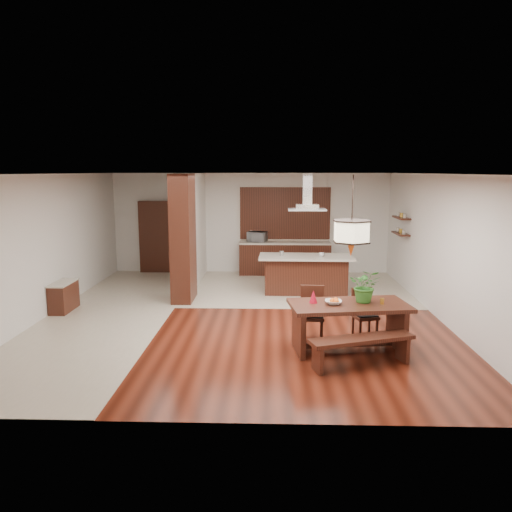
{
  "coord_description": "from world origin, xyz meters",
  "views": [
    {
      "loc": [
        0.61,
        -9.99,
        2.96
      ],
      "look_at": [
        0.3,
        0.0,
        1.25
      ],
      "focal_mm": 35.0,
      "sensor_mm": 36.0,
      "label": 1
    }
  ],
  "objects_px": {
    "dining_chair_right": "(365,314)",
    "fruit_bowl": "(333,302)",
    "kitchen_island": "(306,274)",
    "microwave": "(257,237)",
    "hallway_console": "(64,297)",
    "dining_chair_left": "(312,314)",
    "pendant_lantern": "(352,216)",
    "range_hood": "(307,192)",
    "dining_table": "(349,316)",
    "dining_bench": "(361,352)",
    "foliage_plant": "(365,286)",
    "island_cup": "(322,255)"
  },
  "relations": [
    {
      "from": "dining_chair_right",
      "to": "fruit_bowl",
      "type": "bearing_deg",
      "value": -147.55
    },
    {
      "from": "kitchen_island",
      "to": "microwave",
      "type": "distance_m",
      "value": 2.67
    },
    {
      "from": "hallway_console",
      "to": "dining_chair_left",
      "type": "height_order",
      "value": "dining_chair_left"
    },
    {
      "from": "pendant_lantern",
      "to": "hallway_console",
      "type": "bearing_deg",
      "value": 158.97
    },
    {
      "from": "dining_chair_left",
      "to": "microwave",
      "type": "relative_size",
      "value": 1.81
    },
    {
      "from": "range_hood",
      "to": "dining_table",
      "type": "bearing_deg",
      "value": -83.58
    },
    {
      "from": "fruit_bowl",
      "to": "dining_bench",
      "type": "bearing_deg",
      "value": -60.29
    },
    {
      "from": "hallway_console",
      "to": "range_hood",
      "type": "bearing_deg",
      "value": 18.34
    },
    {
      "from": "kitchen_island",
      "to": "range_hood",
      "type": "xyz_separation_m",
      "value": [
        0.0,
        0.0,
        1.99
      ]
    },
    {
      "from": "hallway_console",
      "to": "range_hood",
      "type": "xyz_separation_m",
      "value": [
        5.26,
        1.75,
        2.15
      ]
    },
    {
      "from": "dining_bench",
      "to": "kitchen_island",
      "type": "bearing_deg",
      "value": 96.68
    },
    {
      "from": "pendant_lantern",
      "to": "dining_chair_left",
      "type": "bearing_deg",
      "value": 137.37
    },
    {
      "from": "range_hood",
      "to": "microwave",
      "type": "distance_m",
      "value": 2.93
    },
    {
      "from": "dining_chair_right",
      "to": "hallway_console",
      "type": "bearing_deg",
      "value": 151.55
    },
    {
      "from": "dining_table",
      "to": "range_hood",
      "type": "height_order",
      "value": "range_hood"
    },
    {
      "from": "dining_table",
      "to": "microwave",
      "type": "height_order",
      "value": "microwave"
    },
    {
      "from": "dining_chair_right",
      "to": "kitchen_island",
      "type": "xyz_separation_m",
      "value": [
        -0.84,
        3.28,
        0.04
      ]
    },
    {
      "from": "microwave",
      "to": "dining_table",
      "type": "bearing_deg",
      "value": -55.76
    },
    {
      "from": "hallway_console",
      "to": "dining_chair_right",
      "type": "xyz_separation_m",
      "value": [
        6.1,
        -1.54,
        0.13
      ]
    },
    {
      "from": "hallway_console",
      "to": "pendant_lantern",
      "type": "bearing_deg",
      "value": -21.03
    },
    {
      "from": "foliage_plant",
      "to": "fruit_bowl",
      "type": "bearing_deg",
      "value": -165.38
    },
    {
      "from": "dining_table",
      "to": "fruit_bowl",
      "type": "relative_size",
      "value": 7.5
    },
    {
      "from": "island_cup",
      "to": "microwave",
      "type": "bearing_deg",
      "value": 124.18
    },
    {
      "from": "dining_chair_left",
      "to": "pendant_lantern",
      "type": "xyz_separation_m",
      "value": [
        0.56,
        -0.52,
        1.77
      ]
    },
    {
      "from": "dining_bench",
      "to": "dining_chair_right",
      "type": "relative_size",
      "value": 1.87
    },
    {
      "from": "pendant_lantern",
      "to": "fruit_bowl",
      "type": "relative_size",
      "value": 4.79
    },
    {
      "from": "dining_chair_left",
      "to": "microwave",
      "type": "xyz_separation_m",
      "value": [
        -1.14,
        5.69,
        0.62
      ]
    },
    {
      "from": "dining_chair_left",
      "to": "island_cup",
      "type": "relative_size",
      "value": 8.1
    },
    {
      "from": "dining_table",
      "to": "dining_chair_right",
      "type": "xyz_separation_m",
      "value": [
        0.4,
        0.65,
        -0.15
      ]
    },
    {
      "from": "dining_bench",
      "to": "fruit_bowl",
      "type": "bearing_deg",
      "value": 119.71
    },
    {
      "from": "fruit_bowl",
      "to": "kitchen_island",
      "type": "xyz_separation_m",
      "value": [
        -0.18,
        3.99,
        -0.36
      ]
    },
    {
      "from": "foliage_plant",
      "to": "dining_chair_right",
      "type": "bearing_deg",
      "value": 77.62
    },
    {
      "from": "island_cup",
      "to": "foliage_plant",
      "type": "bearing_deg",
      "value": -84.59
    },
    {
      "from": "dining_chair_left",
      "to": "range_hood",
      "type": "xyz_separation_m",
      "value": [
        0.12,
        3.42,
        1.99
      ]
    },
    {
      "from": "dining_table",
      "to": "pendant_lantern",
      "type": "xyz_separation_m",
      "value": [
        0.0,
        0.0,
        1.65
      ]
    },
    {
      "from": "dining_chair_right",
      "to": "kitchen_island",
      "type": "height_order",
      "value": "kitchen_island"
    },
    {
      "from": "dining_chair_left",
      "to": "fruit_bowl",
      "type": "relative_size",
      "value": 3.46
    },
    {
      "from": "dining_table",
      "to": "microwave",
      "type": "distance_m",
      "value": 6.45
    },
    {
      "from": "pendant_lantern",
      "to": "foliage_plant",
      "type": "relative_size",
      "value": 2.34
    },
    {
      "from": "island_cup",
      "to": "dining_chair_left",
      "type": "bearing_deg",
      "value": -98.23
    },
    {
      "from": "dining_chair_left",
      "to": "hallway_console",
      "type": "bearing_deg",
      "value": 165.81
    },
    {
      "from": "kitchen_island",
      "to": "hallway_console",
      "type": "bearing_deg",
      "value": -160.54
    },
    {
      "from": "range_hood",
      "to": "kitchen_island",
      "type": "bearing_deg",
      "value": -90.0
    },
    {
      "from": "pendant_lantern",
      "to": "range_hood",
      "type": "bearing_deg",
      "value": 96.42
    },
    {
      "from": "kitchen_island",
      "to": "range_hood",
      "type": "bearing_deg",
      "value": 91.16
    },
    {
      "from": "pendant_lantern",
      "to": "kitchen_island",
      "type": "height_order",
      "value": "pendant_lantern"
    },
    {
      "from": "hallway_console",
      "to": "pendant_lantern",
      "type": "distance_m",
      "value": 6.41
    },
    {
      "from": "range_hood",
      "to": "island_cup",
      "type": "relative_size",
      "value": 7.7
    },
    {
      "from": "hallway_console",
      "to": "fruit_bowl",
      "type": "relative_size",
      "value": 3.22
    },
    {
      "from": "fruit_bowl",
      "to": "pendant_lantern",
      "type": "bearing_deg",
      "value": 10.77
    }
  ]
}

